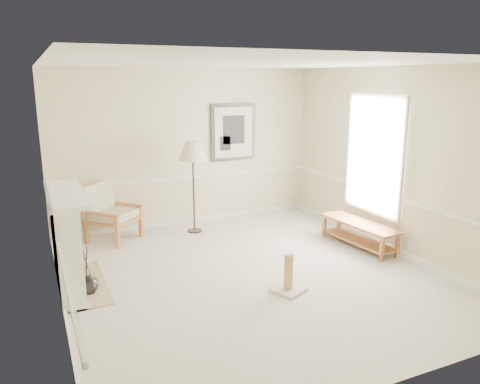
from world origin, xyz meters
The scene contains 8 objects.
ground centered at (0.00, 0.00, 0.00)m, with size 5.50×5.50×0.00m, color silver.
room centered at (0.14, 0.08, 1.87)m, with size 5.04×5.54×2.92m.
fireplace centered at (-2.34, 0.60, 0.64)m, with size 0.64×1.64×1.31m.
floor_vase centered at (-2.15, 0.28, 0.13)m, with size 0.25×0.25×0.72m.
armchair centered at (-1.56, 2.38, 0.53)m, with size 1.08×1.08×0.99m.
floor_lamp centered at (-0.07, 2.16, 1.43)m, with size 0.61×0.61×1.64m.
bench centered at (2.15, 0.29, 0.28)m, with size 0.58×1.49×0.42m.
scratching_post centered at (0.23, -0.71, 0.17)m, with size 0.49×0.49×0.53m.
Camera 1 is at (-2.67, -5.57, 2.71)m, focal length 35.00 mm.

